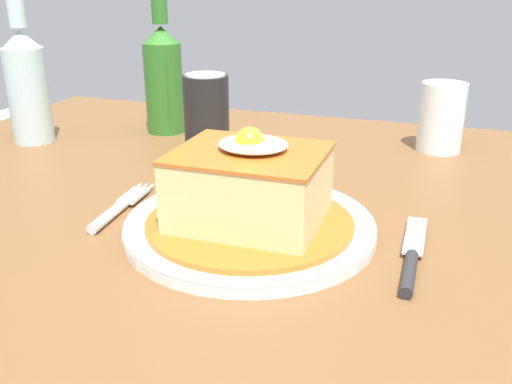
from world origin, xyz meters
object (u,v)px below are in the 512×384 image
fork (117,209)px  soda_can (207,117)px  drinking_glass (441,122)px  knife (411,261)px  beer_bottle_clear (26,80)px  beer_bottle_green (163,74)px  main_plate (250,226)px

fork → soda_can: size_ratio=1.14×
fork → drinking_glass: 0.51m
knife → beer_bottle_clear: size_ratio=0.62×
beer_bottle_clear → fork: bearing=-36.7°
soda_can → drinking_glass: bearing=24.7°
fork → soda_can: (0.01, 0.23, 0.06)m
knife → beer_bottle_green: (-0.44, 0.36, 0.09)m
main_plate → fork: (-0.16, -0.00, -0.00)m
knife → drinking_glass: bearing=89.1°
beer_bottle_clear → drinking_glass: bearing=14.7°
main_plate → knife: size_ratio=1.61×
beer_bottle_green → drinking_glass: 0.46m
beer_bottle_clear → drinking_glass: (0.63, 0.16, -0.05)m
main_plate → beer_bottle_green: size_ratio=1.00×
soda_can → beer_bottle_clear: bearing=-177.2°
beer_bottle_clear → drinking_glass: beer_bottle_clear is taller
soda_can → beer_bottle_green: 0.17m
fork → beer_bottle_green: beer_bottle_green is taller
fork → beer_bottle_clear: (-0.29, 0.22, 0.09)m
main_plate → soda_can: 0.28m
beer_bottle_green → drinking_glass: (0.45, 0.04, -0.05)m
beer_bottle_clear → drinking_glass: size_ratio=2.53×
fork → drinking_glass: (0.34, 0.38, 0.04)m
soda_can → fork: bearing=-93.3°
soda_can → beer_bottle_clear: beer_bottle_clear is taller
knife → soda_can: 0.41m
main_plate → soda_can: bearing=123.1°
knife → fork: bearing=176.7°
main_plate → drinking_glass: (0.17, 0.38, 0.04)m
main_plate → fork: 0.16m
knife → drinking_glass: size_ratio=1.57×
beer_bottle_green → beer_bottle_clear: bearing=-144.2°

